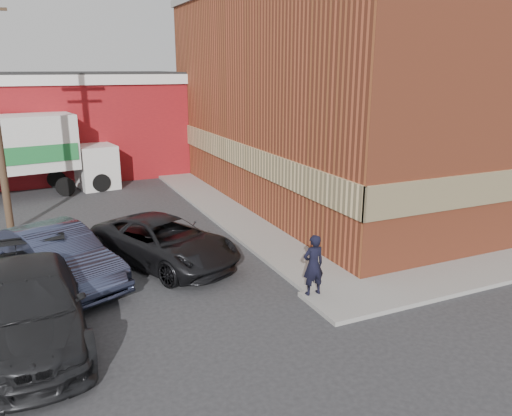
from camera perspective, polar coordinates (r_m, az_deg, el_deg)
name	(u,v)px	position (r m, az deg, el deg)	size (l,w,h in m)	color
ground	(314,293)	(13.69, 6.64, -9.60)	(90.00, 90.00, 0.00)	#28282B
brick_building	(375,93)	(24.65, 13.39, 12.66)	(14.25, 18.25, 9.36)	#9E4428
sidewalk_west	(219,206)	(21.57, -4.30, 0.18)	(1.80, 18.00, 0.12)	gray
warehouse	(38,124)	(30.69, -23.68, 8.80)	(16.30, 8.30, 5.60)	maroon
man	(313,265)	(13.02, 6.57, -6.47)	(0.59, 0.39, 1.63)	black
sedan	(57,257)	(14.88, -21.77, -5.18)	(1.71, 4.91, 1.62)	#2B3047
suv_a	(164,242)	(15.52, -10.43, -3.80)	(2.36, 5.13, 1.42)	black
suv_b	(30,307)	(12.14, -24.38, -10.25)	(2.26, 5.56, 1.61)	black
box_truck	(25,150)	(25.48, -24.89, 6.02)	(7.86, 3.33, 3.76)	silver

